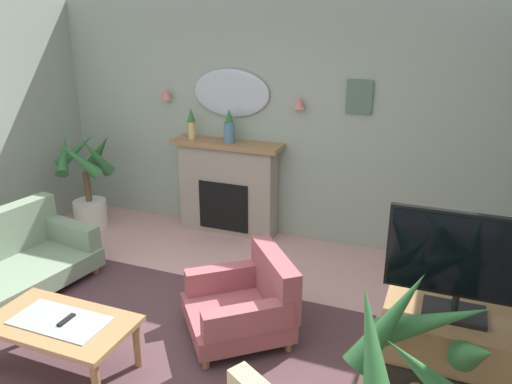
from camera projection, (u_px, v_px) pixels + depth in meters
name	position (u px, v px, depth m)	size (l,w,h in m)	color
floor	(138.00, 374.00, 3.86)	(6.44, 6.60, 0.10)	#C6938E
wall_back	(268.00, 123.00, 5.87)	(6.44, 0.10, 2.75)	#93A393
patterned_rug	(152.00, 353.00, 4.02)	(3.20, 2.40, 0.01)	#4C3338
fireplace	(228.00, 188.00, 6.10)	(1.36, 0.36, 1.16)	gray
mantel_vase_centre	(191.00, 122.00, 5.97)	(0.10, 0.10, 0.37)	tan
mantel_vase_right	(229.00, 128.00, 5.80)	(0.13, 0.13, 0.40)	#4C7093
wall_mirror	(231.00, 93.00, 5.84)	(0.96, 0.06, 0.56)	#B2BCC6
wall_sconce_left	(166.00, 94.00, 6.11)	(0.14, 0.14, 0.14)	#D17066
wall_sconce_right	(299.00, 103.00, 5.52)	(0.14, 0.14, 0.14)	#D17066
framed_picture	(359.00, 97.00, 5.31)	(0.28, 0.03, 0.36)	#4C6B56
coffee_table	(61.00, 327.00, 3.71)	(1.10, 0.60, 0.45)	olive
tv_remote	(66.00, 320.00, 3.68)	(0.04, 0.16, 0.02)	black
armchair_in_corner	(247.00, 302.00, 4.18)	(1.14, 1.14, 0.71)	#934C51
tv_cabinet	(444.00, 374.00, 3.13)	(0.80, 0.58, 0.90)	olive
tv_flatscreen	(462.00, 263.00, 2.84)	(0.84, 0.24, 0.65)	black
potted_plant_tall_palm	(87.00, 183.00, 6.21)	(0.78, 0.79, 1.25)	silver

